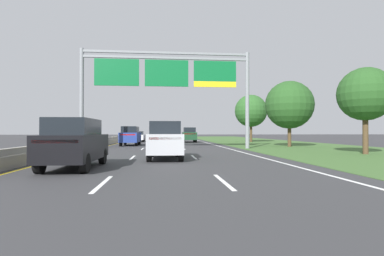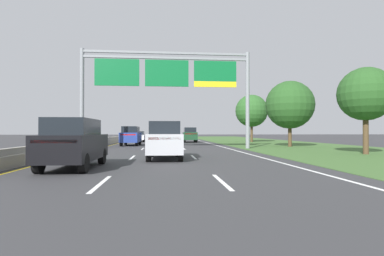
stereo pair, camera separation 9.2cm
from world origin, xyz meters
name	(u,v)px [view 1 (the left image)]	position (x,y,z in m)	size (l,w,h in m)	color
ground_plane	(163,145)	(0.00, 35.00, 0.00)	(220.00, 220.00, 0.00)	#333335
lane_striping	(163,146)	(0.00, 34.54, 0.00)	(11.96, 106.00, 0.01)	white
grass_verge_right	(284,145)	(13.95, 35.00, 0.01)	(14.00, 110.00, 0.02)	#3D602D
median_barrier_concrete	(103,142)	(-6.60, 35.00, 0.35)	(0.60, 110.00, 0.85)	#A8A399
overhead_sign_gantry	(167,78)	(0.30, 28.02, 6.29)	(15.06, 0.42, 8.79)	gray
pickup_truck_navy	(162,135)	(-0.12, 47.59, 1.07)	(2.07, 5.42, 2.20)	#161E47
car_black_left_lane_suv	(75,143)	(-3.77, 14.44, 1.10)	(1.95, 4.72, 2.11)	black
car_white_left_lane_sedan	(138,136)	(-3.73, 47.09, 0.82)	(1.84, 4.41, 1.57)	silver
car_silver_centre_lane_suv	(165,140)	(0.09, 18.45, 1.10)	(1.93, 4.71, 2.11)	#B2B5BA
car_blue_left_lane_suv	(130,136)	(-3.61, 35.23, 1.10)	(2.01, 4.74, 2.11)	navy
car_darkgreen_right_lane_suv	(189,135)	(3.75, 44.39, 1.10)	(2.02, 4.75, 2.11)	#193D23
roadside_tree_near	(365,94)	(13.73, 20.51, 4.10)	(3.63, 3.63, 5.94)	#4C3823
roadside_tree_mid	(289,105)	(12.81, 30.81, 4.26)	(4.87, 4.87, 6.70)	#4C3823
roadside_tree_far	(251,111)	(12.85, 44.39, 4.56)	(4.72, 4.72, 6.94)	#4C3823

